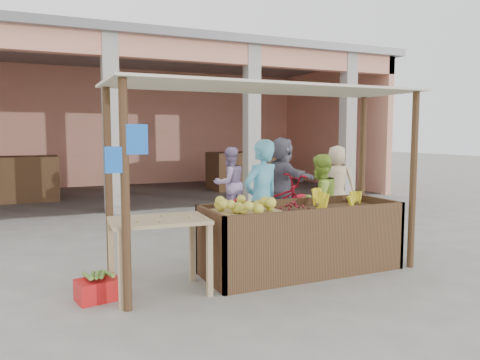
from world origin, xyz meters
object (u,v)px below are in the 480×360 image
vendor_blue (261,196)px  side_table (159,231)px  fruit_stall (301,241)px  red_crate (98,290)px  vendor_green (320,198)px  motorcycle (270,203)px

vendor_blue → side_table: bearing=7.8°
fruit_stall → side_table: side_table is taller
red_crate → vendor_green: 3.78m
fruit_stall → vendor_green: size_ratio=1.67×
fruit_stall → motorcycle: (0.74, 2.26, 0.15)m
side_table → vendor_blue: 1.90m
motorcycle → red_crate: bearing=120.0°
fruit_stall → vendor_blue: bearing=106.7°
vendor_blue → vendor_green: 1.25m
side_table → red_crate: side_table is taller
side_table → vendor_green: (2.90, 1.14, 0.06)m
red_crate → motorcycle: 4.05m
fruit_stall → vendor_blue: (-0.22, 0.73, 0.52)m
fruit_stall → vendor_green: bearing=46.7°
vendor_green → fruit_stall: bearing=32.4°
motorcycle → vendor_green: bearing=-172.8°
fruit_stall → red_crate: bearing=-179.8°
red_crate → vendor_blue: bearing=7.0°
vendor_green → motorcycle: vendor_green is taller
vendor_blue → red_crate: bearing=-0.8°
vendor_green → vendor_blue: bearing=0.3°
side_table → vendor_blue: size_ratio=0.60×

